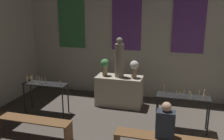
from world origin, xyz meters
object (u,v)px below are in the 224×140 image
Objects in this scene: flower_vase_left at (105,65)px; person_seated at (166,122)px; statue at (119,59)px; altar at (119,91)px; flower_vase_right at (134,67)px; candle_rack_left at (45,88)px; candle_rack_right at (183,101)px; pew_back_left at (30,123)px.

flower_vase_left reaches higher than person_seated.
flower_vase_left is at bearing -180.00° from statue.
statue is (0.00, 0.00, 0.98)m from altar.
statue reaches higher than person_seated.
candle_rack_left is at bearing -154.63° from flower_vase_right.
altar is 2.68× the size of flower_vase_left.
flower_vase_left is 1.00× the size of flower_vase_right.
candle_rack_right is (2.28, -1.08, -0.48)m from flower_vase_left.
person_seated is at bearing -50.64° from flower_vase_left.
flower_vase_right is at bearing -0.00° from statue.
flower_vase_left is 0.89m from flower_vase_right.
flower_vase_left reaches higher than candle_rack_left.
statue is at bearing 90.00° from altar.
candle_rack_right is (1.83, -1.08, -0.70)m from statue.
altar reaches higher than pew_back_left.
altar is 1.11× the size of candle_rack_right.
statue reaches higher than candle_rack_right.
candle_rack_left is at bearing -179.98° from candle_rack_right.
flower_vase_left is (-0.44, 0.00, 0.76)m from altar.
person_seated reaches higher than altar.
statue is at bearing 180.00° from flower_vase_right.
altar is 2.84m from person_seated.
flower_vase_left and flower_vase_right have the same top height.
statue reaches higher than flower_vase_right.
statue is 2.25m from candle_rack_left.
pew_back_left is at bearing -122.37° from statue.
flower_vase_right is at bearing 114.14° from person_seated.
candle_rack_left is 1.00× the size of candle_rack_right.
person_seated is (-0.32, -1.30, 0.04)m from candle_rack_right.
statue is 0.94× the size of candle_rack_left.
altar is 0.69× the size of pew_back_left.
person_seated reaches higher than pew_back_left.
candle_rack_left is 3.67m from candle_rack_right.
statue is 0.50m from flower_vase_left.
candle_rack_right is 1.69× the size of person_seated.
flower_vase_right is 3.21m from pew_back_left.
statue reaches higher than candle_rack_left.
statue is 2.28× the size of flower_vase_right.
candle_rack_right is at bearing 21.29° from pew_back_left.
flower_vase_right is at bearing 0.00° from flower_vase_left.
pew_back_left is 2.72× the size of person_seated.
flower_vase_right reaches higher than candle_rack_right.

